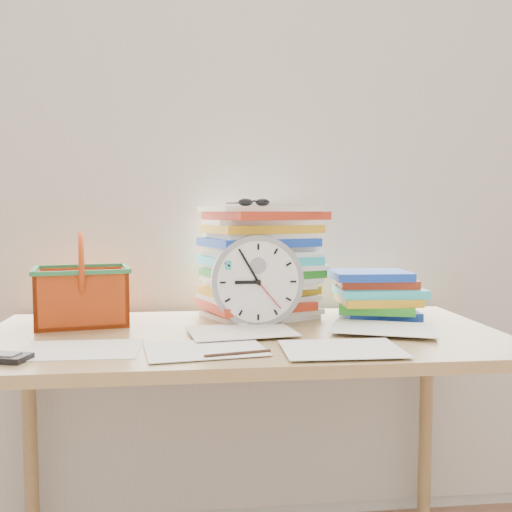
{
  "coord_description": "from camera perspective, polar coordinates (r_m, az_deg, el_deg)",
  "views": [
    {
      "loc": [
        -0.14,
        0.09,
        1.08
      ],
      "look_at": [
        0.03,
        1.6,
        0.96
      ],
      "focal_mm": 40.0,
      "sensor_mm": 36.0,
      "label": 1
    }
  ],
  "objects": [
    {
      "name": "sunglasses",
      "position": [
        1.72,
        -0.19,
        5.42
      ],
      "size": [
        0.14,
        0.13,
        0.03
      ],
      "primitive_type": null,
      "rotation": [
        0.0,
        0.0,
        0.35
      ],
      "color": "black",
      "rests_on": "paper_stack"
    },
    {
      "name": "basket",
      "position": [
        1.73,
        -17.03,
        -2.21
      ],
      "size": [
        0.3,
        0.25,
        0.26
      ],
      "primitive_type": null,
      "rotation": [
        0.0,
        0.0,
        0.19
      ],
      "color": "#D34B14",
      "rests_on": "desk"
    },
    {
      "name": "clock",
      "position": [
        1.62,
        0.1,
        -2.5
      ],
      "size": [
        0.26,
        0.05,
        0.26
      ],
      "primitive_type": "cylinder",
      "rotation": [
        1.57,
        0.0,
        0.0
      ],
      "color": "gray",
      "rests_on": "desk"
    },
    {
      "name": "scattered_papers",
      "position": [
        1.55,
        -1.22,
        -7.44
      ],
      "size": [
        1.26,
        0.42,
        0.02
      ],
      "primitive_type": null,
      "color": "white",
      "rests_on": "desk"
    },
    {
      "name": "desk",
      "position": [
        1.57,
        -1.21,
        -10.33
      ],
      "size": [
        1.4,
        0.7,
        0.75
      ],
      "color": "olive",
      "rests_on": "ground"
    },
    {
      "name": "book_stack",
      "position": [
        1.79,
        11.92,
        -3.82
      ],
      "size": [
        0.31,
        0.25,
        0.14
      ],
      "primitive_type": null,
      "rotation": [
        0.0,
        0.0,
        -0.14
      ],
      "color": "white",
      "rests_on": "desk"
    },
    {
      "name": "paper_stack",
      "position": [
        1.76,
        0.4,
        -0.6
      ],
      "size": [
        0.42,
        0.38,
        0.34
      ],
      "primitive_type": null,
      "rotation": [
        0.0,
        0.0,
        0.33
      ],
      "color": "white",
      "rests_on": "desk"
    },
    {
      "name": "pen",
      "position": [
        1.31,
        -1.85,
        -9.77
      ],
      "size": [
        0.15,
        0.05,
        0.01
      ],
      "primitive_type": "cylinder",
      "rotation": [
        0.0,
        1.57,
        0.23
      ],
      "color": "black",
      "rests_on": "desk"
    },
    {
      "name": "curtain",
      "position": [
        1.91,
        -2.31,
        11.17
      ],
      "size": [
        2.4,
        0.01,
        2.5
      ],
      "primitive_type": "cube",
      "color": "beige",
      "rests_on": "room_shell"
    }
  ]
}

